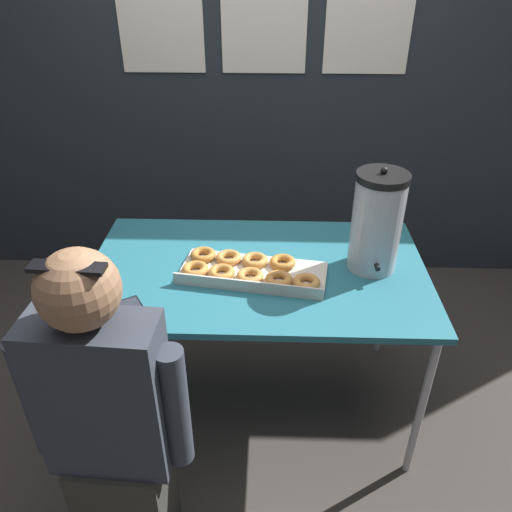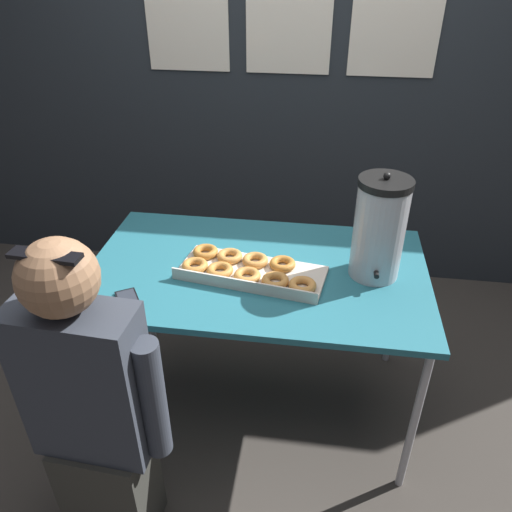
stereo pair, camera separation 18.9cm
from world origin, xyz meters
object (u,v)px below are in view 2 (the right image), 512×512
Objects in this scene: cell_phone at (128,300)px; donut_box at (248,270)px; coffee_urn at (379,229)px; person_seated at (93,412)px.

donut_box is at bearing -2.36° from cell_phone.
cell_phone is at bearing -160.86° from coffee_urn.
donut_box reaches higher than cell_phone.
cell_phone is 0.12× the size of person_seated.
donut_box is 0.49m from cell_phone.
donut_box is 0.55m from coffee_urn.
donut_box is 4.10× the size of cell_phone.
donut_box is at bearing -119.60° from person_seated.
cell_phone is 0.43m from person_seated.
donut_box is at bearing -170.79° from coffee_urn.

